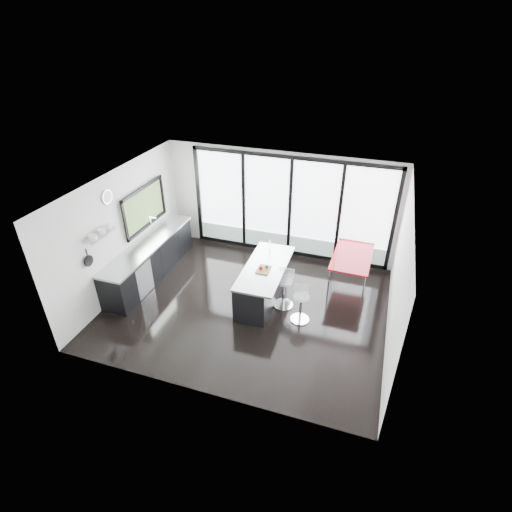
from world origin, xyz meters
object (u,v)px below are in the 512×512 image
(bar_stool_near, at_px, (301,308))
(island, at_px, (262,282))
(bar_stool_far, at_px, (284,293))
(red_table, at_px, (350,270))

(bar_stool_near, bearing_deg, island, 140.21)
(island, distance_m, bar_stool_far, 0.57)
(bar_stool_far, bearing_deg, bar_stool_near, -33.33)
(red_table, bearing_deg, island, -148.06)
(bar_stool_near, xyz_separation_m, red_table, (0.82, 1.65, 0.08))
(island, relative_size, bar_stool_far, 2.99)
(island, xyz_separation_m, red_table, (1.83, 1.14, -0.03))
(island, distance_m, red_table, 2.16)
(island, bearing_deg, red_table, 31.94)
(red_table, bearing_deg, bar_stool_far, -135.09)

